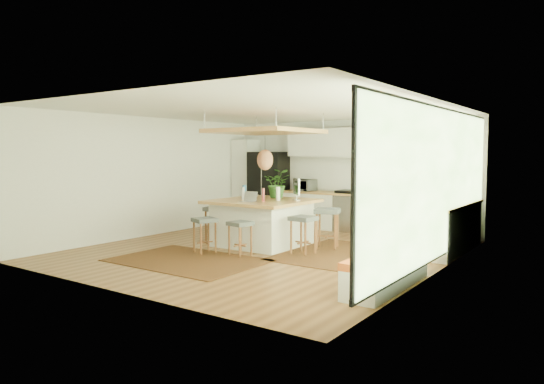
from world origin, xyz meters
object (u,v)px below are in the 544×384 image
Objects in this scene: island at (262,222)px; island_plant at (278,187)px; laptop at (248,196)px; fridge at (269,189)px; stool_left_side at (216,224)px; monitor at (296,187)px; stool_right_back at (327,231)px; stool_near_left at (205,234)px; microwave at (305,184)px; stool_near_right at (240,237)px; stool_right_front at (303,235)px.

island_plant is (0.01, 0.55, 0.71)m from island.
laptop is at bearing -86.28° from island.
laptop is (0.03, -0.52, 0.58)m from island.
fridge is 2.64× the size of stool_left_side.
stool_left_side is 1.47× the size of monitor.
stool_right_back is at bearing -6.51° from island_plant.
island is 1.36m from stool_right_back.
stool_near_left is 2.08m from island_plant.
stool_near_left is 2.40m from stool_right_back.
stool_near_left is 0.84× the size of stool_right_back.
island is at bearing -90.76° from island_plant.
stool_right_back is at bearing -37.73° from microwave.
stool_left_side is at bearing 145.46° from stool_near_right.
stool_right_back is 1.61× the size of monitor.
stool_right_back is (0.09, 0.76, 0.00)m from stool_right_front.
stool_near_right is (2.05, -3.84, -0.57)m from fridge.
stool_left_side is at bearing 122.39° from stool_near_left.
stool_near_left is 1.85m from stool_right_front.
fridge is 3.02× the size of stool_near_right.
stool_right_back is at bearing 30.88° from laptop.
island_plant is (1.14, 0.69, 0.82)m from stool_left_side.
laptop is at bearing -79.63° from monitor.
stool_right_front is 0.90× the size of stool_right_back.
stool_near_left is at bearing -74.22° from microwave.
island is 1.20m from stool_near_right.
island_plant is at bearing -61.56° from microwave.
stool_left_side is 1.56m from island_plant.
monitor is 2.66m from microwave.
laptop is at bearing -88.57° from island_plant.
stool_near_right is 1.77m from stool_left_side.
monitor is at bearing -20.56° from island_plant.
monitor is at bearing -50.03° from microwave.
laptop reaches higher than island.
island_plant is at bearing -155.07° from monitor.
stool_near_left is 2.16× the size of laptop.
stool_near_right is at bearing -63.77° from microwave.
fridge is 1.14m from microwave.
fridge reaches higher than island_plant.
laptop is (-0.29, 0.62, 0.70)m from stool_near_right.
monitor reaches higher than stool_left_side.
stool_left_side is 2.97m from microwave.
island is at bearing 88.20° from laptop.
stool_right_back is 1.53m from island_plant.
island_plant reaches higher than stool_near_left.
stool_right_front is 1.37m from laptop.
stool_right_front is at bearing 31.80° from stool_near_left.
island is 2.77× the size of stool_near_left.
island reaches higher than stool_right_back.
stool_near_right is 1.18m from stool_right_front.
laptop is at bearing -143.60° from stool_right_back.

